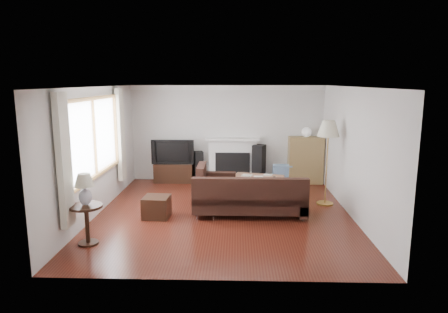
{
  "coord_description": "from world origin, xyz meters",
  "views": [
    {
      "loc": [
        0.26,
        -7.65,
        2.61
      ],
      "look_at": [
        0.0,
        0.3,
        1.1
      ],
      "focal_mm": 32.0,
      "sensor_mm": 36.0,
      "label": 1
    }
  ],
  "objects_px": {
    "coffee_table": "(258,185)",
    "side_table": "(87,225)",
    "floor_lamp": "(327,163)",
    "tv_stand": "(174,172)",
    "bookshelf": "(305,160)",
    "sectional_sofa": "(249,196)"
  },
  "relations": [
    {
      "from": "floor_lamp",
      "to": "side_table",
      "type": "distance_m",
      "value": 4.91
    },
    {
      "from": "floor_lamp",
      "to": "side_table",
      "type": "xyz_separation_m",
      "value": [
        -4.31,
        -2.27,
        -0.57
      ]
    },
    {
      "from": "floor_lamp",
      "to": "coffee_table",
      "type": "bearing_deg",
      "value": 154.23
    },
    {
      "from": "side_table",
      "to": "sectional_sofa",
      "type": "bearing_deg",
      "value": 30.05
    },
    {
      "from": "tv_stand",
      "to": "sectional_sofa",
      "type": "height_order",
      "value": "sectional_sofa"
    },
    {
      "from": "coffee_table",
      "to": "side_table",
      "type": "relative_size",
      "value": 1.73
    },
    {
      "from": "floor_lamp",
      "to": "side_table",
      "type": "bearing_deg",
      "value": -152.21
    },
    {
      "from": "tv_stand",
      "to": "floor_lamp",
      "type": "xyz_separation_m",
      "value": [
        3.55,
        -1.83,
        0.65
      ]
    },
    {
      "from": "sectional_sofa",
      "to": "bookshelf",
      "type": "bearing_deg",
      "value": 59.49
    },
    {
      "from": "sectional_sofa",
      "to": "coffee_table",
      "type": "height_order",
      "value": "sectional_sofa"
    },
    {
      "from": "tv_stand",
      "to": "side_table",
      "type": "xyz_separation_m",
      "value": [
        -0.76,
        -4.1,
        0.08
      ]
    },
    {
      "from": "tv_stand",
      "to": "bookshelf",
      "type": "xyz_separation_m",
      "value": [
        3.42,
        0.02,
        0.35
      ]
    },
    {
      "from": "side_table",
      "to": "coffee_table",
      "type": "bearing_deg",
      "value": 45.42
    },
    {
      "from": "floor_lamp",
      "to": "tv_stand",
      "type": "bearing_deg",
      "value": 152.72
    },
    {
      "from": "tv_stand",
      "to": "bookshelf",
      "type": "distance_m",
      "value": 3.44
    },
    {
      "from": "sectional_sofa",
      "to": "floor_lamp",
      "type": "height_order",
      "value": "floor_lamp"
    },
    {
      "from": "bookshelf",
      "to": "floor_lamp",
      "type": "height_order",
      "value": "floor_lamp"
    },
    {
      "from": "tv_stand",
      "to": "floor_lamp",
      "type": "distance_m",
      "value": 4.05
    },
    {
      "from": "sectional_sofa",
      "to": "floor_lamp",
      "type": "bearing_deg",
      "value": 23.94
    },
    {
      "from": "coffee_table",
      "to": "sectional_sofa",
      "type": "bearing_deg",
      "value": -86.21
    },
    {
      "from": "tv_stand",
      "to": "floor_lamp",
      "type": "height_order",
      "value": "floor_lamp"
    },
    {
      "from": "bookshelf",
      "to": "tv_stand",
      "type": "bearing_deg",
      "value": -179.71
    }
  ]
}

